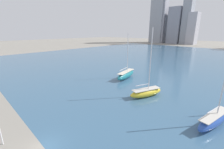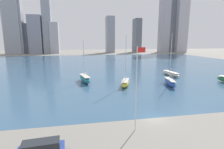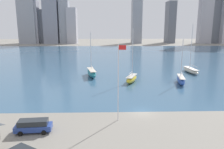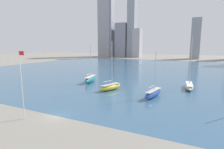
# 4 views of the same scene
# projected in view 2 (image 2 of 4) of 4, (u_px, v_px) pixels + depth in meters

# --- Properties ---
(ground_plane) EXTENTS (500.00, 500.00, 0.00)m
(ground_plane) POSITION_uv_depth(u_px,v_px,m) (154.00, 118.00, 29.97)
(ground_plane) COLOR gray
(harbor_water) EXTENTS (180.00, 140.00, 0.00)m
(harbor_water) POSITION_uv_depth(u_px,v_px,m) (102.00, 65.00, 97.54)
(harbor_water) COLOR #385B7A
(harbor_water) RESTS_ON ground_plane
(flag_pole) EXTENTS (1.24, 0.14, 12.31)m
(flag_pole) POSITION_uv_depth(u_px,v_px,m) (137.00, 87.00, 24.65)
(flag_pole) COLOR silver
(flag_pole) RESTS_ON ground_plane
(distant_city_skyline) EXTENTS (195.53, 23.74, 72.99)m
(distant_city_skyline) POSITION_uv_depth(u_px,v_px,m) (97.00, 25.00, 190.41)
(distant_city_skyline) COLOR #8E939E
(distant_city_skyline) RESTS_ON ground_plane
(sailboat_teal) EXTENTS (4.17, 10.01, 13.33)m
(sailboat_teal) POSITION_uv_depth(u_px,v_px,m) (85.00, 79.00, 55.72)
(sailboat_teal) COLOR #1E757F
(sailboat_teal) RESTS_ON harbor_water
(sailboat_yellow) EXTENTS (4.77, 8.18, 14.58)m
(sailboat_yellow) POSITION_uv_depth(u_px,v_px,m) (125.00, 83.00, 50.96)
(sailboat_yellow) COLOR yellow
(sailboat_yellow) RESTS_ON harbor_water
(sailboat_blue) EXTENTS (3.53, 9.01, 11.80)m
(sailboat_blue) POSITION_uv_depth(u_px,v_px,m) (170.00, 82.00, 51.38)
(sailboat_blue) COLOR #284CA8
(sailboat_blue) RESTS_ON harbor_water
(sailboat_cream) EXTENTS (2.95, 10.39, 15.80)m
(sailboat_cream) POSITION_uv_depth(u_px,v_px,m) (171.00, 73.00, 66.33)
(sailboat_cream) COLOR beige
(sailboat_cream) RESTS_ON harbor_water
(parked_suv_blue) EXTENTS (5.27, 2.56, 1.88)m
(parked_suv_blue) POSITION_uv_depth(u_px,v_px,m) (41.00, 148.00, 19.79)
(parked_suv_blue) COLOR #284293
(parked_suv_blue) RESTS_ON ground_plane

